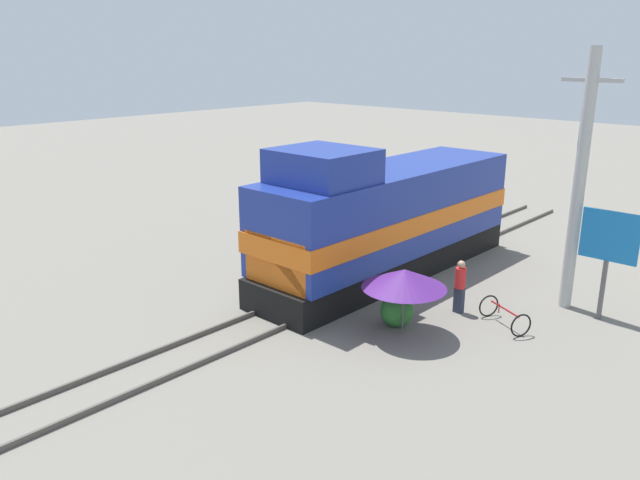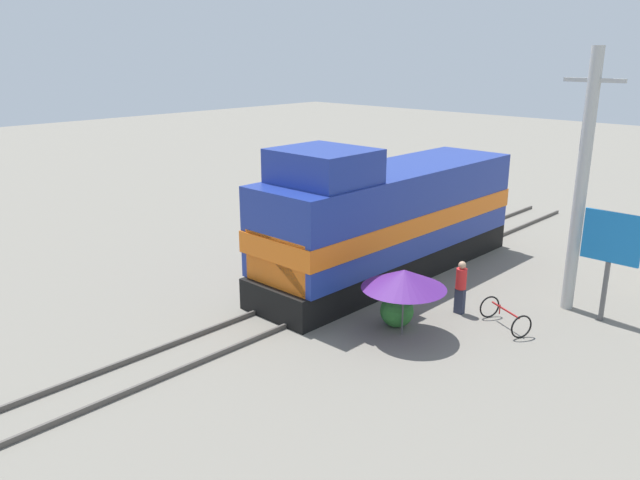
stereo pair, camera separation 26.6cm
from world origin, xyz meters
name	(u,v)px [view 2 (the right image)]	position (x,y,z in m)	size (l,w,h in m)	color
ground_plane	(353,288)	(0.00, 0.00, 0.00)	(120.00, 120.00, 0.00)	slate
rail_near	(338,281)	(-0.72, 0.00, 0.07)	(0.08, 30.70, 0.15)	#4C4742
rail_far	(369,291)	(0.72, 0.00, 0.07)	(0.08, 30.70, 0.15)	#4C4742
locomotive	(385,220)	(0.00, 1.72, 2.16)	(3.17, 12.09, 5.09)	black
utility_pole	(582,182)	(6.20, 3.47, 4.16)	(1.80, 0.38, 8.19)	#B2B2AD
vendor_umbrella	(404,279)	(3.53, -1.91, 1.75)	(2.48, 2.48, 2.03)	#4C4C4C
billboard_sign	(611,244)	(7.39, 3.22, 2.49)	(1.71, 0.12, 3.46)	#595959
shrub_cluster	(397,311)	(3.06, -1.54, 0.51)	(1.02, 1.02, 1.02)	#2D722D
person_bystander	(461,285)	(3.90, 0.65, 0.95)	(0.34, 0.34, 1.74)	#2D3347
bicycle	(505,316)	(5.47, 0.64, 0.37)	(1.77, 1.36, 0.72)	black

